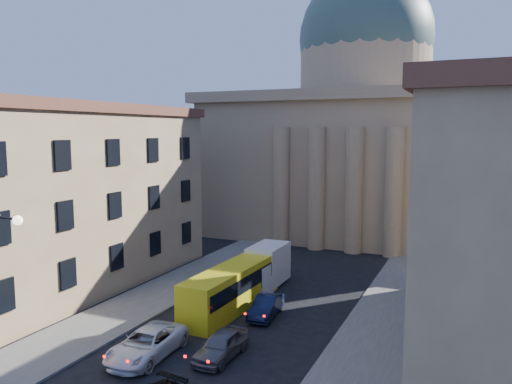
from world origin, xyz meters
TOP-DOWN VIEW (x-y plane):
  - sidewalk_left at (-8.50, 18.00)m, footprint 5.00×60.00m
  - sidewalk_right at (8.50, 18.00)m, footprint 5.00×60.00m
  - church at (0.00, 55.47)m, footprint 68.02×28.76m
  - building_left at (-17.00, 22.00)m, footprint 11.60×26.60m
  - car_left_mid at (-2.89, 14.05)m, footprint 2.80×5.70m
  - car_right_far at (0.95, 15.67)m, footprint 1.83×4.39m
  - car_right_distant at (0.80, 22.45)m, footprint 1.86×4.34m
  - city_bus at (-2.05, 22.97)m, footprint 2.81×10.74m
  - box_truck at (-1.83, 28.33)m, footprint 2.42×6.02m

SIDE VIEW (x-z plane):
  - sidewalk_left at x=-8.50m, z-range 0.00..0.15m
  - sidewalk_right at x=8.50m, z-range 0.00..0.15m
  - car_right_distant at x=0.80m, z-range 0.00..1.39m
  - car_right_far at x=0.95m, z-range 0.00..1.49m
  - car_left_mid at x=-2.89m, z-range 0.00..1.56m
  - box_truck at x=-1.83m, z-range -0.09..3.21m
  - city_bus at x=-2.05m, z-range 0.11..3.12m
  - building_left at x=-17.00m, z-range 0.07..14.77m
  - church at x=0.00m, z-range -6.42..30.18m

